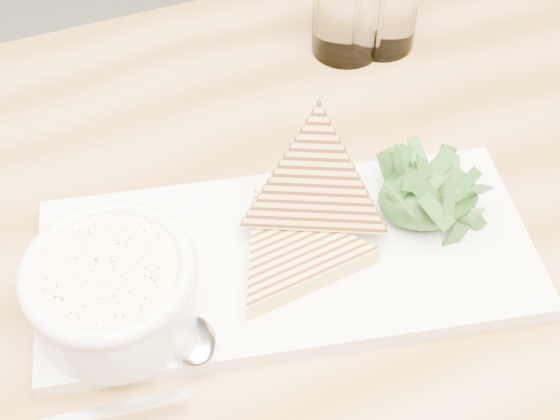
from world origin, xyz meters
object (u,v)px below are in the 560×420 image
object	(u,v)px
glass_far	(386,1)
soup_bowl	(115,296)
glass_near	(349,4)
platter	(288,258)
table_top	(415,231)

from	to	relation	value
glass_far	soup_bowl	bearing A→B (deg)	-141.78
soup_bowl	glass_far	bearing A→B (deg)	38.22
glass_near	platter	bearing A→B (deg)	-121.36
soup_bowl	glass_far	xyz separation A→B (m)	(0.35, 0.28, 0.01)
soup_bowl	glass_near	bearing A→B (deg)	42.17
table_top	soup_bowl	distance (m)	0.29
platter	glass_far	xyz separation A→B (m)	(0.20, 0.26, 0.05)
platter	soup_bowl	xyz separation A→B (m)	(-0.15, -0.01, 0.03)
platter	glass_far	world-z (taller)	glass_far
glass_near	soup_bowl	bearing A→B (deg)	-137.83
glass_far	glass_near	bearing A→B (deg)	174.92
platter	soup_bowl	bearing A→B (deg)	-174.28
glass_near	glass_far	distance (m)	0.04
table_top	glass_far	world-z (taller)	glass_far
platter	soup_bowl	distance (m)	0.15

